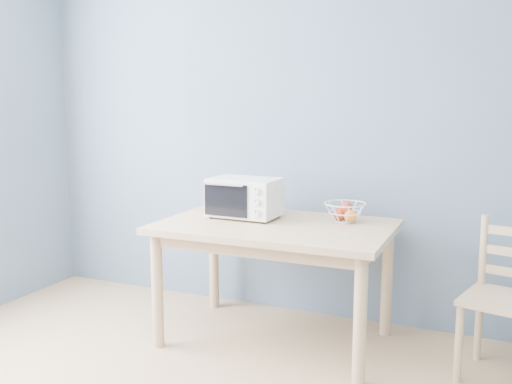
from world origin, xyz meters
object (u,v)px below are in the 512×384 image
at_px(fruit_basket, 346,211).
at_px(dining_chair, 506,302).
at_px(dining_table, 275,240).
at_px(toaster_oven, 242,197).

height_order(fruit_basket, dining_chair, fruit_basket).
bearing_deg(dining_chair, dining_table, -163.63).
bearing_deg(fruit_basket, dining_chair, -10.33).
xyz_separation_m(toaster_oven, fruit_basket, (0.64, 0.13, -0.07)).
distance_m(dining_table, toaster_oven, 0.36).
xyz_separation_m(dining_table, dining_chair, (1.31, 0.04, -0.23)).
height_order(toaster_oven, fruit_basket, toaster_oven).
relative_size(dining_table, dining_chair, 1.63).
xyz_separation_m(dining_table, toaster_oven, (-0.26, 0.08, 0.24)).
relative_size(fruit_basket, dining_chair, 0.39).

